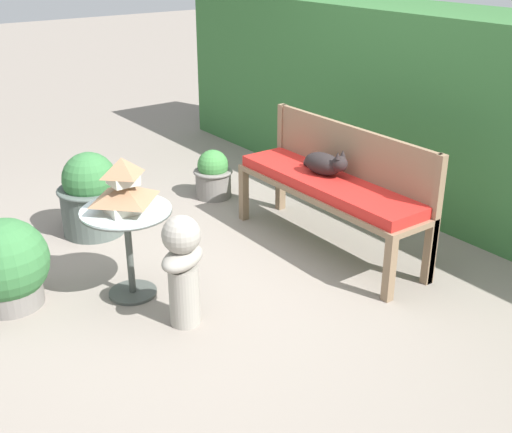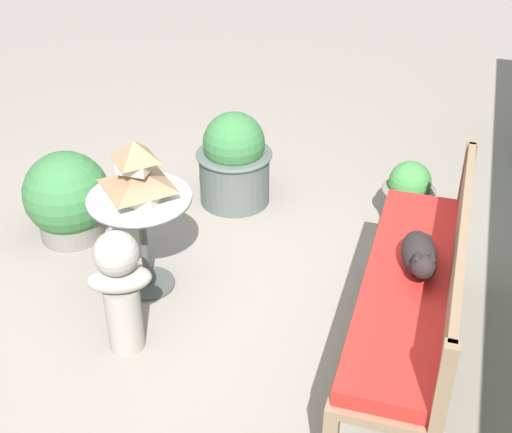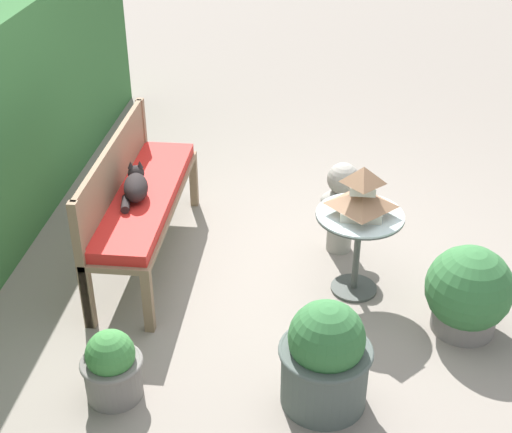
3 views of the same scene
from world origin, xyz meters
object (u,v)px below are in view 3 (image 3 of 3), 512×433
potted_plant_bench_right (112,367)px  potted_plant_path_edge (325,358)px  potted_plant_patio_mid (468,293)px  garden_bust (341,203)px  pagoda_birdhouse (362,194)px  garden_bench (145,201)px  patio_table (359,231)px  cat (135,186)px

potted_plant_bench_right → potted_plant_path_edge: size_ratio=0.66×
potted_plant_patio_mid → garden_bust: bearing=43.2°
pagoda_birdhouse → potted_plant_patio_mid: size_ratio=0.60×
pagoda_birdhouse → potted_plant_path_edge: (-1.05, 0.19, -0.44)m
garden_bench → patio_table: (-0.24, -1.48, -0.00)m
garden_bench → pagoda_birdhouse: bearing=-99.2°
potted_plant_bench_right → potted_plant_patio_mid: potted_plant_patio_mid is taller
patio_table → garden_bust: size_ratio=0.86×
potted_plant_path_edge → patio_table: bearing=-10.1°
patio_table → potted_plant_path_edge: size_ratio=0.92×
pagoda_birdhouse → garden_bust: (0.50, 0.11, -0.35)m
cat → potted_plant_path_edge: size_ratio=0.65×
garden_bench → patio_table: 1.50m
garden_bench → potted_plant_path_edge: bearing=-135.1°
garden_bench → patio_table: size_ratio=2.75×
garden_bench → garden_bust: bearing=-79.3°
garden_bench → pagoda_birdhouse: pagoda_birdhouse is taller
potted_plant_patio_mid → pagoda_birdhouse: bearing=63.5°
cat → potted_plant_path_edge: bearing=-145.0°
patio_table → pagoda_birdhouse: size_ratio=1.72×
patio_table → potted_plant_bench_right: bearing=129.8°
garden_bust → garden_bench: bearing=166.8°
patio_table → pagoda_birdhouse: 0.28m
cat → pagoda_birdhouse: bearing=-108.4°
potted_plant_patio_mid → cat: bearing=77.3°
cat → pagoda_birdhouse: 1.52m
potted_plant_path_edge → cat: bearing=47.5°
garden_bench → pagoda_birdhouse: (-0.24, -1.48, 0.27)m
cat → garden_bench: bearing=-33.8°
cat → pagoda_birdhouse: pagoda_birdhouse is taller
cat → potted_plant_path_edge: cat is taller
potted_plant_patio_mid → potted_plant_path_edge: (-0.71, 0.87, 0.04)m
pagoda_birdhouse → potted_plant_path_edge: size_ratio=0.53×
garden_bench → cat: bearing=158.7°
cat → potted_plant_patio_mid: cat is taller
pagoda_birdhouse → potted_plant_path_edge: 1.16m
potted_plant_patio_mid → garden_bench: bearing=75.0°
potted_plant_patio_mid → potted_plant_path_edge: 1.12m
garden_bench → garden_bust: size_ratio=2.36×
garden_bust → potted_plant_path_edge: (-1.55, 0.08, -0.09)m
garden_bench → potted_plant_bench_right: bearing=-175.0°
pagoda_birdhouse → potted_plant_patio_mid: 0.89m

